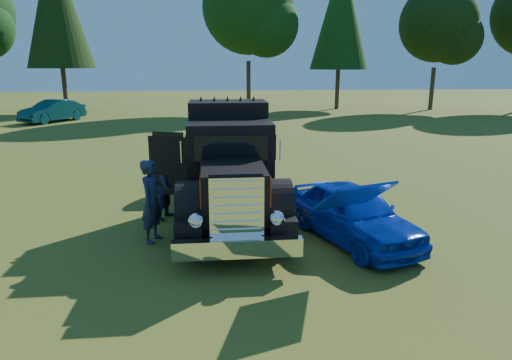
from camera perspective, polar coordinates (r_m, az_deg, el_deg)
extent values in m
plane|color=#355318|center=(9.56, -10.28, -10.43)|extent=(120.00, 120.00, 0.00)
cylinder|color=#2D2116|center=(38.83, -0.93, 11.61)|extent=(0.36, 0.36, 4.14)
sphere|color=black|center=(39.02, -0.97, 20.75)|extent=(7.36, 7.36, 7.36)
sphere|color=black|center=(38.12, 1.34, 18.82)|extent=(5.06, 5.06, 5.06)
cylinder|color=#2D2116|center=(40.94, -22.84, 11.03)|extent=(0.36, 0.36, 4.68)
cone|color=black|center=(41.15, -23.71, 19.52)|extent=(5.20, 5.20, 9.75)
cylinder|color=#2D2116|center=(41.71, 10.16, 11.83)|extent=(0.36, 0.36, 4.50)
cone|color=black|center=(41.88, 10.53, 19.88)|extent=(5.00, 5.00, 9.38)
cylinder|color=#2D2116|center=(43.20, 21.13, 10.59)|extent=(0.36, 0.36, 3.60)
sphere|color=black|center=(43.26, 21.80, 17.72)|extent=(6.40, 6.40, 6.40)
sphere|color=black|center=(43.03, 23.62, 15.97)|extent=(4.40, 4.40, 4.40)
cylinder|color=black|center=(9.97, -8.79, -5.88)|extent=(0.32, 1.10, 1.10)
cylinder|color=black|center=(10.07, 3.28, -5.54)|extent=(0.32, 1.10, 1.10)
cylinder|color=black|center=(14.57, -7.83, 0.66)|extent=(0.32, 1.10, 1.10)
cylinder|color=black|center=(14.63, 0.42, 0.86)|extent=(0.32, 1.10, 1.10)
cylinder|color=black|center=(14.56, -6.53, 0.69)|extent=(0.32, 1.10, 1.10)
cylinder|color=black|center=(14.60, -0.87, 0.83)|extent=(0.32, 1.10, 1.10)
cube|color=black|center=(12.42, -3.35, -1.31)|extent=(1.60, 6.40, 0.28)
cube|color=white|center=(8.80, -2.30, -8.54)|extent=(2.50, 0.22, 0.36)
cube|color=white|center=(8.84, -2.46, -3.60)|extent=(1.05, 0.30, 1.30)
cube|color=black|center=(9.83, -2.81, -1.43)|extent=(1.35, 1.80, 1.10)
cube|color=#9D3011|center=(9.77, -6.87, -0.40)|extent=(0.02, 1.80, 0.60)
cube|color=#9D3011|center=(9.83, 1.20, -0.21)|extent=(0.02, 1.80, 0.60)
cylinder|color=black|center=(9.84, -8.30, -3.69)|extent=(0.55, 1.24, 1.24)
cylinder|color=black|center=(9.92, 2.74, -3.39)|extent=(0.55, 1.24, 1.24)
sphere|color=white|center=(8.83, -7.50, -5.10)|extent=(0.32, 0.32, 0.32)
sphere|color=white|center=(8.91, 2.61, -4.81)|extent=(0.32, 0.32, 0.32)
cube|color=black|center=(11.27, -3.22, 1.94)|extent=(2.05, 1.30, 2.10)
cube|color=black|center=(10.51, -3.10, 3.81)|extent=(1.70, 0.05, 0.65)
cube|color=black|center=(12.50, -3.49, 4.11)|extent=(2.05, 1.30, 2.50)
cube|color=black|center=(14.28, -3.69, 2.13)|extent=(2.00, 2.00, 0.35)
cube|color=black|center=(11.76, -10.80, 1.72)|extent=(1.03, 0.49, 1.50)
cube|color=maroon|center=(11.83, -10.84, 1.06)|extent=(0.79, 0.36, 0.75)
imported|color=#071399|center=(10.67, 12.07, -4.10)|extent=(2.68, 4.12, 1.30)
cube|color=#071399|center=(8.78, 12.12, -1.99)|extent=(1.53, 1.30, 0.67)
imported|color=#20304C|center=(10.56, -12.87, -2.59)|extent=(0.66, 0.81, 1.91)
imported|color=navy|center=(12.13, -10.87, -0.94)|extent=(0.93, 1.00, 1.64)
imported|color=#0B3B42|center=(34.92, -24.09, 7.89)|extent=(3.83, 4.72, 1.51)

